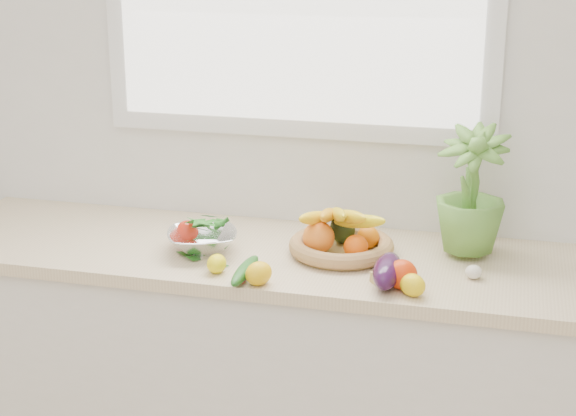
% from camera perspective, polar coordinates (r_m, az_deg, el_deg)
% --- Properties ---
extents(back_wall, '(4.50, 0.02, 2.70)m').
position_cam_1_polar(back_wall, '(2.91, 0.62, 7.59)').
color(back_wall, white).
rests_on(back_wall, ground).
extents(counter_cabinet, '(2.20, 0.58, 0.86)m').
position_cam_1_polar(counter_cabinet, '(2.95, -0.86, -11.35)').
color(counter_cabinet, silver).
rests_on(counter_cabinet, ground).
extents(countertop, '(2.24, 0.62, 0.04)m').
position_cam_1_polar(countertop, '(2.76, -0.90, -3.16)').
color(countertop, beige).
rests_on(countertop, counter_cabinet).
extents(orange_loose, '(0.10, 0.10, 0.08)m').
position_cam_1_polar(orange_loose, '(2.47, 7.39, -4.29)').
color(orange_loose, red).
rests_on(orange_loose, countertop).
extents(lemon_a, '(0.06, 0.07, 0.06)m').
position_cam_1_polar(lemon_a, '(2.58, -4.63, -3.61)').
color(lemon_a, yellow).
rests_on(lemon_a, countertop).
extents(lemon_b, '(0.10, 0.11, 0.07)m').
position_cam_1_polar(lemon_b, '(2.49, -1.91, -4.25)').
color(lemon_b, yellow).
rests_on(lemon_b, countertop).
extents(lemon_c, '(0.10, 0.10, 0.06)m').
position_cam_1_polar(lemon_c, '(2.44, 8.06, -4.95)').
color(lemon_c, yellow).
rests_on(lemon_c, countertop).
extents(apple, '(0.09, 0.09, 0.08)m').
position_cam_1_polar(apple, '(2.81, -6.55, -1.58)').
color(apple, red).
rests_on(apple, countertop).
extents(ginger, '(0.10, 0.09, 0.03)m').
position_cam_1_polar(ginger, '(2.53, 6.50, -4.42)').
color(ginger, tan).
rests_on(ginger, countertop).
extents(garlic_a, '(0.06, 0.06, 0.04)m').
position_cam_1_polar(garlic_a, '(2.62, 6.68, -3.51)').
color(garlic_a, white).
rests_on(garlic_a, countertop).
extents(garlic_b, '(0.07, 0.07, 0.04)m').
position_cam_1_polar(garlic_b, '(2.65, 4.67, -3.15)').
color(garlic_b, white).
rests_on(garlic_b, countertop).
extents(garlic_c, '(0.06, 0.06, 0.04)m').
position_cam_1_polar(garlic_c, '(2.59, 11.91, -4.07)').
color(garlic_c, beige).
rests_on(garlic_c, countertop).
extents(eggplant, '(0.09, 0.21, 0.08)m').
position_cam_1_polar(eggplant, '(2.50, 6.45, -4.07)').
color(eggplant, '#2C0D31').
rests_on(eggplant, countertop).
extents(cucumber, '(0.04, 0.23, 0.04)m').
position_cam_1_polar(cucumber, '(2.54, -2.79, -4.06)').
color(cucumber, '#1F5D1B').
rests_on(cucumber, countertop).
extents(radish, '(0.04, 0.04, 0.03)m').
position_cam_1_polar(radish, '(2.50, -3.08, -4.59)').
color(radish, '#C91944').
rests_on(radish, countertop).
extents(potted_herb, '(0.25, 0.25, 0.39)m').
position_cam_1_polar(potted_herb, '(2.70, 11.74, 1.21)').
color(potted_herb, '#589034').
rests_on(potted_herb, countertop).
extents(fruit_basket, '(0.42, 0.42, 0.18)m').
position_cam_1_polar(fruit_basket, '(2.71, 3.40, -2.03)').
color(fruit_basket, tan).
rests_on(fruit_basket, countertop).
extents(colander_with_spinach, '(0.28, 0.28, 0.12)m').
position_cam_1_polar(colander_with_spinach, '(2.73, -5.57, -1.74)').
color(colander_with_spinach, silver).
rests_on(colander_with_spinach, countertop).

